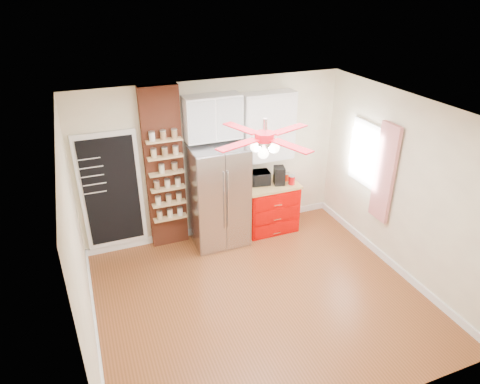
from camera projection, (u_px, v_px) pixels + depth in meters
name	position (u px, v px, depth m)	size (l,w,h in m)	color
floor	(260.00, 298.00, 6.11)	(4.50, 4.50, 0.00)	brown
ceiling	(265.00, 114.00, 4.89)	(4.50, 4.50, 0.00)	white
wall_back	(214.00, 161.00, 7.16)	(4.50, 0.02, 2.70)	#F2EDC3
wall_front	(354.00, 320.00, 3.84)	(4.50, 0.02, 2.70)	#F2EDC3
wall_left	(78.00, 253.00, 4.76)	(0.02, 4.00, 2.70)	#F2EDC3
wall_right	(403.00, 188.00, 6.24)	(0.02, 4.00, 2.70)	#F2EDC3
chalkboard	(112.00, 192.00, 6.69)	(0.95, 0.05, 1.95)	white
brick_pillar	(165.00, 170.00, 6.81)	(0.60, 0.16, 2.70)	brown
fridge	(219.00, 196.00, 7.05)	(0.90, 0.70, 1.75)	#ACACB1
upper_glass_cabinet	(213.00, 117.00, 6.64)	(0.90, 0.35, 0.70)	white
red_cabinet	(270.00, 206.00, 7.60)	(0.94, 0.64, 0.90)	#C70300
upper_shelf_unit	(268.00, 127.00, 7.10)	(0.90, 0.30, 1.15)	white
window	(366.00, 154.00, 6.89)	(0.04, 0.75, 1.05)	white
curtain	(385.00, 173.00, 6.46)	(0.06, 0.40, 1.55)	red
ceiling_fan	(265.00, 137.00, 5.01)	(1.40, 1.40, 0.44)	silver
toaster_oven	(258.00, 178.00, 7.34)	(0.41, 0.28, 0.23)	black
coffee_maker	(279.00, 176.00, 7.33)	(0.17, 0.22, 0.31)	black
canister_left	(292.00, 180.00, 7.35)	(0.11, 0.11, 0.15)	#B60A0D
canister_right	(286.00, 177.00, 7.49)	(0.10, 0.10, 0.13)	red
pantry_jar_oats	(162.00, 169.00, 6.62)	(0.09, 0.09, 0.14)	beige
pantry_jar_beans	(174.00, 167.00, 6.72)	(0.10, 0.10, 0.12)	#906F49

